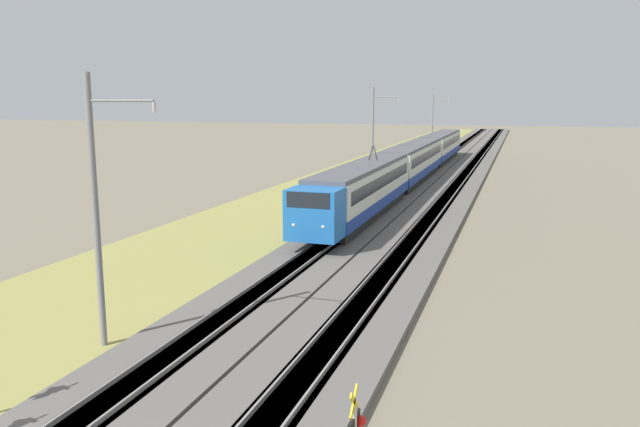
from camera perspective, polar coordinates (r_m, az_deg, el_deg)
The scene contains 9 objects.
ballast_main at distance 59.61m, azimuth 7.79°, elevation 2.37°, with size 240.00×4.40×0.30m.
ballast_adjacent at distance 58.99m, azimuth 12.14°, elevation 2.15°, with size 240.00×4.40×0.30m.
track_main at distance 59.61m, azimuth 7.79°, elevation 2.38°, with size 240.00×1.57×0.45m.
track_adjacent at distance 58.99m, azimuth 12.14°, elevation 2.16°, with size 240.00×1.57×0.45m.
grass_verge at distance 61.19m, azimuth 1.44°, elevation 2.59°, with size 240.00×10.57×0.12m.
passenger_train at distance 63.87m, azimuth 8.58°, elevation 4.89°, with size 65.07×2.97×5.06m.
catenary_mast_near at distance 21.74m, azimuth -19.72°, elevation 0.19°, with size 0.22×2.56×9.25m.
catenary_mast_mid at distance 58.26m, azimuth 4.87°, elevation 6.92°, with size 0.22×2.56×9.47m.
catenary_mast_far at distance 97.34m, azimuth 10.26°, elevation 8.05°, with size 0.22×2.56×9.00m.
Camera 1 is at (-8.12, -10.35, 8.40)m, focal length 35.00 mm.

